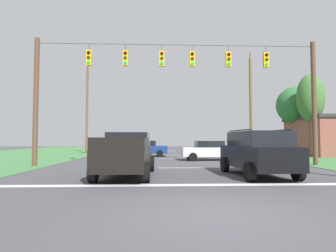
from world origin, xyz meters
name	(u,v)px	position (x,y,z in m)	size (l,w,h in m)	color
ground_plane	(217,214)	(0.00, 0.00, 0.00)	(120.00, 120.00, 0.00)	#47474C
stop_bar_stripe	(193,185)	(0.00, 3.84, 0.00)	(14.91, 0.45, 0.01)	white
lane_dash_0	(180,168)	(0.00, 9.84, 0.00)	(0.15, 2.50, 0.01)	white
lane_dash_1	(172,159)	(0.00, 17.41, 0.00)	(0.15, 2.50, 0.01)	white
lane_dash_2	(170,156)	(0.00, 21.87, 0.00)	(0.15, 2.50, 0.01)	white
lane_dash_3	(167,151)	(0.00, 31.51, 0.00)	(0.15, 2.50, 0.01)	white
lane_dash_4	(166,151)	(0.00, 34.15, 0.00)	(0.15, 2.50, 0.01)	white
overhead_signal_span	(178,91)	(-0.02, 10.99, 4.64)	(17.71, 0.31, 7.90)	brown
pickup_truck	(127,154)	(-2.66, 6.41, 0.97)	(2.42, 5.46, 1.95)	black
suv_black	(257,152)	(3.16, 6.13, 1.06)	(2.41, 4.89, 2.05)	black
distant_car_crossing_white	(209,150)	(2.79, 15.54, 0.79)	(4.33, 2.08, 1.52)	silver
distant_car_oncoming	(145,148)	(-2.49, 20.62, 0.79)	(4.32, 2.06, 1.52)	navy
utility_pole_mid_right	(251,103)	(9.37, 24.83, 5.76)	(0.30, 1.92, 11.65)	brown
utility_pole_near_left	(87,108)	(-9.55, 26.50, 5.38)	(0.26, 1.58, 10.93)	brown
tree_roadside_right	(310,99)	(13.21, 19.32, 5.49)	(2.48, 2.48, 7.85)	brown
tree_roadside_far_right	(296,105)	(13.51, 22.72, 5.27)	(3.99, 3.99, 7.29)	brown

